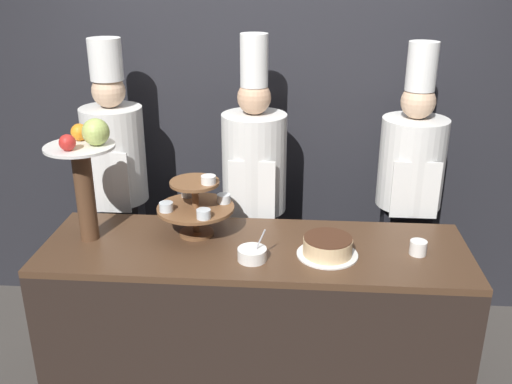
# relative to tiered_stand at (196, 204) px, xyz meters

# --- Properties ---
(wall_back) EXTENTS (10.00, 0.06, 2.80)m
(wall_back) POSITION_rel_tiered_stand_xyz_m (0.31, 0.86, 0.34)
(wall_back) COLOR #232328
(wall_back) RESTS_ON ground_plane
(buffet_counter) EXTENTS (2.11, 0.67, 0.89)m
(buffet_counter) POSITION_rel_tiered_stand_xyz_m (0.31, -0.11, -0.61)
(buffet_counter) COLOR black
(buffet_counter) RESTS_ON ground_plane
(tiered_stand) EXTENTS (0.39, 0.39, 0.33)m
(tiered_stand) POSITION_rel_tiered_stand_xyz_m (0.00, 0.00, 0.00)
(tiered_stand) COLOR brown
(tiered_stand) RESTS_ON buffet_counter
(fruit_pedestal) EXTENTS (0.34, 0.34, 0.63)m
(fruit_pedestal) POSITION_rel_tiered_stand_xyz_m (-0.52, -0.08, 0.23)
(fruit_pedestal) COLOR brown
(fruit_pedestal) RESTS_ON buffet_counter
(cake_round) EXTENTS (0.30, 0.30, 0.09)m
(cake_round) POSITION_rel_tiered_stand_xyz_m (0.66, -0.18, -0.13)
(cake_round) COLOR white
(cake_round) RESTS_ON buffet_counter
(cup_white) EXTENTS (0.08, 0.08, 0.07)m
(cup_white) POSITION_rel_tiered_stand_xyz_m (1.10, -0.14, -0.14)
(cup_white) COLOR white
(cup_white) RESTS_ON buffet_counter
(serving_bowl_near) EXTENTS (0.14, 0.14, 0.16)m
(serving_bowl_near) POSITION_rel_tiered_stand_xyz_m (0.31, -0.25, -0.14)
(serving_bowl_near) COLOR white
(serving_bowl_near) RESTS_ON buffet_counter
(chef_left) EXTENTS (0.36, 0.36, 1.81)m
(chef_left) POSITION_rel_tiered_stand_xyz_m (-0.57, 0.49, -0.06)
(chef_left) COLOR #28282D
(chef_left) RESTS_ON ground_plane
(chef_center_left) EXTENTS (0.37, 0.37, 1.84)m
(chef_center_left) POSITION_rel_tiered_stand_xyz_m (0.26, 0.49, -0.08)
(chef_center_left) COLOR black
(chef_center_left) RESTS_ON ground_plane
(chef_center_right) EXTENTS (0.37, 0.37, 1.81)m
(chef_center_right) POSITION_rel_tiered_stand_xyz_m (1.16, 0.49, -0.08)
(chef_center_right) COLOR black
(chef_center_right) RESTS_ON ground_plane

